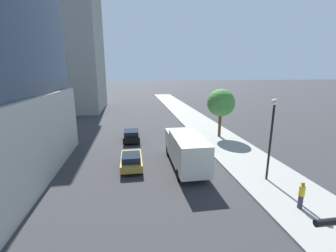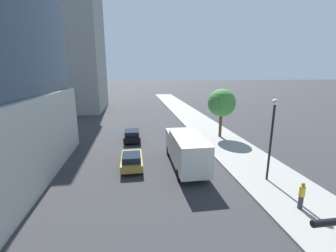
{
  "view_description": "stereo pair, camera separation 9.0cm",
  "coord_description": "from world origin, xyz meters",
  "px_view_note": "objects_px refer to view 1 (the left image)",
  "views": [
    {
      "loc": [
        -2.01,
        0.78,
        8.15
      ],
      "look_at": [
        0.27,
        15.3,
        4.58
      ],
      "focal_mm": 24.33,
      "sensor_mm": 36.0,
      "label": 1
    },
    {
      "loc": [
        -1.92,
        0.76,
        8.15
      ],
      "look_at": [
        0.27,
        15.3,
        4.58
      ],
      "focal_mm": 24.33,
      "sensor_mm": 36.0,
      "label": 2
    }
  ],
  "objects_px": {
    "street_tree": "(221,103)",
    "box_truck": "(186,149)",
    "car_black": "(131,135)",
    "street_lamp": "(272,128)",
    "construction_building": "(63,29)",
    "pedestrian_yellow_shirt": "(301,195)",
    "car_gold": "(131,160)"
  },
  "relations": [
    {
      "from": "construction_building",
      "to": "street_lamp",
      "type": "relative_size",
      "value": 6.1
    },
    {
      "from": "street_lamp",
      "to": "car_gold",
      "type": "bearing_deg",
      "value": 158.35
    },
    {
      "from": "construction_building",
      "to": "car_gold",
      "type": "distance_m",
      "value": 38.53
    },
    {
      "from": "car_black",
      "to": "car_gold",
      "type": "relative_size",
      "value": 1.18
    },
    {
      "from": "car_gold",
      "to": "car_black",
      "type": "bearing_deg",
      "value": 90.0
    },
    {
      "from": "pedestrian_yellow_shirt",
      "to": "street_lamp",
      "type": "bearing_deg",
      "value": 87.59
    },
    {
      "from": "street_lamp",
      "to": "car_black",
      "type": "xyz_separation_m",
      "value": [
        -10.12,
        12.16,
        -3.43
      ]
    },
    {
      "from": "car_black",
      "to": "box_truck",
      "type": "height_order",
      "value": "box_truck"
    },
    {
      "from": "pedestrian_yellow_shirt",
      "to": "car_gold",
      "type": "bearing_deg",
      "value": 142.04
    },
    {
      "from": "car_black",
      "to": "pedestrian_yellow_shirt",
      "type": "distance_m",
      "value": 18.78
    },
    {
      "from": "street_tree",
      "to": "car_black",
      "type": "distance_m",
      "value": 11.49
    },
    {
      "from": "street_tree",
      "to": "box_truck",
      "type": "bearing_deg",
      "value": -127.45
    },
    {
      "from": "construction_building",
      "to": "street_lamp",
      "type": "bearing_deg",
      "value": -58.08
    },
    {
      "from": "car_black",
      "to": "box_truck",
      "type": "xyz_separation_m",
      "value": [
        4.62,
        -8.7,
        1.0
      ]
    },
    {
      "from": "street_lamp",
      "to": "street_tree",
      "type": "xyz_separation_m",
      "value": [
        0.75,
        11.62,
        0.23
      ]
    },
    {
      "from": "box_truck",
      "to": "pedestrian_yellow_shirt",
      "type": "height_order",
      "value": "box_truck"
    },
    {
      "from": "street_tree",
      "to": "pedestrian_yellow_shirt",
      "type": "distance_m",
      "value": 15.77
    },
    {
      "from": "construction_building",
      "to": "street_tree",
      "type": "relative_size",
      "value": 6.31
    },
    {
      "from": "street_tree",
      "to": "car_gold",
      "type": "distance_m",
      "value": 13.76
    },
    {
      "from": "car_black",
      "to": "pedestrian_yellow_shirt",
      "type": "height_order",
      "value": "pedestrian_yellow_shirt"
    },
    {
      "from": "car_gold",
      "to": "pedestrian_yellow_shirt",
      "type": "distance_m",
      "value": 12.64
    },
    {
      "from": "street_lamp",
      "to": "car_black",
      "type": "height_order",
      "value": "street_lamp"
    },
    {
      "from": "construction_building",
      "to": "box_truck",
      "type": "xyz_separation_m",
      "value": [
        17.45,
        -33.4,
        -14.55
      ]
    },
    {
      "from": "street_tree",
      "to": "car_black",
      "type": "relative_size",
      "value": 1.24
    },
    {
      "from": "street_tree",
      "to": "box_truck",
      "type": "xyz_separation_m",
      "value": [
        -6.26,
        -8.17,
        -2.66
      ]
    },
    {
      "from": "construction_building",
      "to": "box_truck",
      "type": "distance_m",
      "value": 40.39
    },
    {
      "from": "car_gold",
      "to": "box_truck",
      "type": "distance_m",
      "value": 4.76
    },
    {
      "from": "street_lamp",
      "to": "car_gold",
      "type": "relative_size",
      "value": 1.51
    },
    {
      "from": "construction_building",
      "to": "car_gold",
      "type": "xyz_separation_m",
      "value": [
        12.83,
        -32.83,
        -15.54
      ]
    },
    {
      "from": "street_lamp",
      "to": "pedestrian_yellow_shirt",
      "type": "bearing_deg",
      "value": -92.41
    },
    {
      "from": "car_gold",
      "to": "box_truck",
      "type": "height_order",
      "value": "box_truck"
    },
    {
      "from": "car_gold",
      "to": "street_lamp",
      "type": "bearing_deg",
      "value": -21.65
    }
  ]
}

